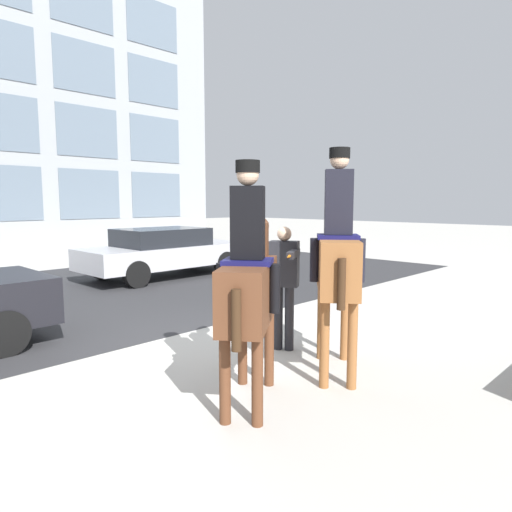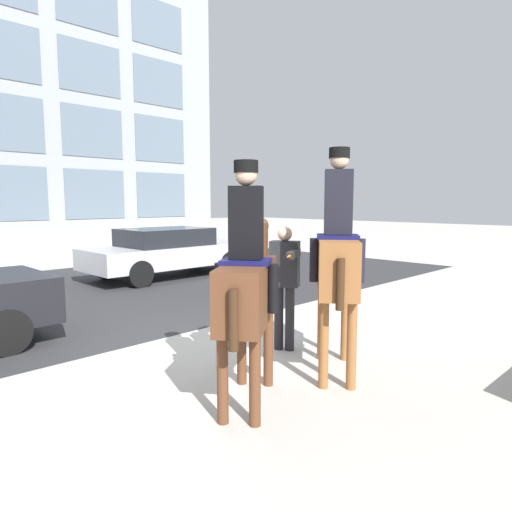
{
  "view_description": "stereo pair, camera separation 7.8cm",
  "coord_description": "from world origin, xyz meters",
  "px_view_note": "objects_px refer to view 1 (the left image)",
  "views": [
    {
      "loc": [
        -3.98,
        -5.28,
        2.09
      ],
      "look_at": [
        0.13,
        -1.27,
        1.41
      ],
      "focal_mm": 32.0,
      "sensor_mm": 36.0,
      "label": 1
    },
    {
      "loc": [
        -3.93,
        -5.34,
        2.09
      ],
      "look_at": [
        0.13,
        -1.27,
        1.41
      ],
      "focal_mm": 32.0,
      "sensor_mm": 36.0,
      "label": 2
    }
  ],
  "objects_px": {
    "mounted_horse_lead": "(250,283)",
    "street_car_far_lane": "(165,251)",
    "mounted_horse_companion": "(337,259)",
    "pedestrian_bystander": "(284,278)"
  },
  "relations": [
    {
      "from": "mounted_horse_lead",
      "to": "street_car_far_lane",
      "type": "distance_m",
      "value": 8.37
    },
    {
      "from": "mounted_horse_companion",
      "to": "pedestrian_bystander",
      "type": "xyz_separation_m",
      "value": [
        0.19,
        0.99,
        -0.38
      ]
    },
    {
      "from": "pedestrian_bystander",
      "to": "street_car_far_lane",
      "type": "xyz_separation_m",
      "value": [
        2.46,
        6.51,
        -0.3
      ]
    },
    {
      "from": "mounted_horse_lead",
      "to": "mounted_horse_companion",
      "type": "relative_size",
      "value": 0.92
    },
    {
      "from": "mounted_horse_companion",
      "to": "street_car_far_lane",
      "type": "relative_size",
      "value": 0.58
    },
    {
      "from": "pedestrian_bystander",
      "to": "street_car_far_lane",
      "type": "height_order",
      "value": "pedestrian_bystander"
    },
    {
      "from": "mounted_horse_lead",
      "to": "street_car_far_lane",
      "type": "bearing_deg",
      "value": 25.46
    },
    {
      "from": "mounted_horse_companion",
      "to": "street_car_far_lane",
      "type": "height_order",
      "value": "mounted_horse_companion"
    },
    {
      "from": "mounted_horse_lead",
      "to": "street_car_far_lane",
      "type": "height_order",
      "value": "mounted_horse_lead"
    },
    {
      "from": "mounted_horse_lead",
      "to": "mounted_horse_companion",
      "type": "bearing_deg",
      "value": -42.87
    }
  ]
}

